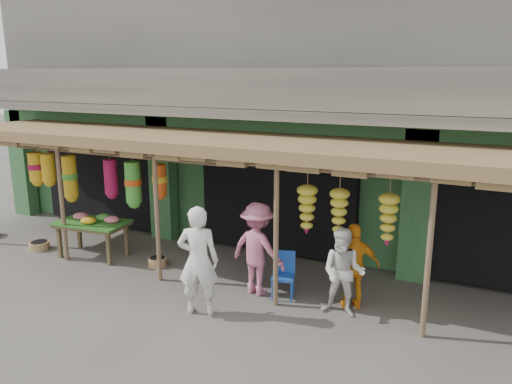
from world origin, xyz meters
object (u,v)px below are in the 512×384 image
at_px(person_shopper, 258,249).
at_px(flower_table, 93,224).
at_px(blue_chair, 284,272).
at_px(person_right, 343,273).
at_px(person_vendor, 354,266).
at_px(person_front, 198,261).

bearing_deg(person_shopper, flower_table, 8.85).
height_order(blue_chair, person_right, person_right).
xyz_separation_m(flower_table, person_vendor, (5.86, 0.04, 0.01)).
bearing_deg(blue_chair, person_right, -27.84).
bearing_deg(flower_table, person_front, -25.55).
height_order(person_front, person_vendor, person_front).
xyz_separation_m(blue_chair, person_right, (1.18, -0.24, 0.29)).
distance_m(blue_chair, person_shopper, 0.63).
relative_size(person_right, person_shopper, 0.88).
relative_size(person_front, person_right, 1.25).
distance_m(flower_table, person_shopper, 4.11).
bearing_deg(person_right, flower_table, 173.86).
height_order(person_right, person_shopper, person_shopper).
height_order(flower_table, person_front, person_front).
xyz_separation_m(person_vendor, person_shopper, (-1.75, -0.18, 0.10)).
bearing_deg(person_vendor, person_front, 0.25).
bearing_deg(person_front, flower_table, -40.41).
xyz_separation_m(person_front, person_right, (2.21, 1.01, -0.19)).
height_order(person_right, person_vendor, person_vendor).
xyz_separation_m(person_right, person_shopper, (-1.66, 0.15, 0.11)).
relative_size(blue_chair, person_front, 0.44).
bearing_deg(person_front, blue_chair, -149.71).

